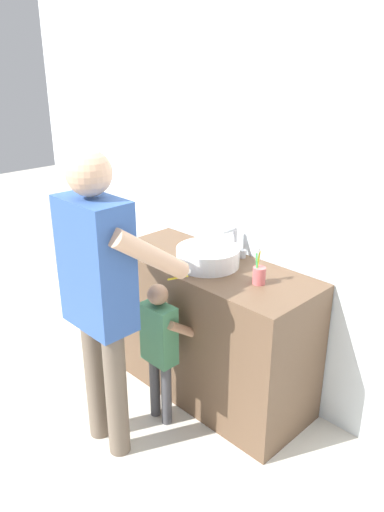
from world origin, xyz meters
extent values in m
plane|color=silver|center=(0.00, 0.00, 0.00)|extent=(14.00, 14.00, 0.00)
cube|color=silver|center=(0.00, 0.62, 1.35)|extent=(4.40, 0.08, 2.70)
cube|color=brown|center=(0.00, 0.30, 0.44)|extent=(1.33, 0.54, 0.89)
cylinder|color=white|center=(0.00, 0.28, 0.94)|extent=(0.37, 0.37, 0.11)
cylinder|color=silver|center=(0.00, 0.28, 0.95)|extent=(0.30, 0.30, 0.09)
cylinder|color=#B7BABF|center=(0.00, 0.52, 0.98)|extent=(0.03, 0.03, 0.18)
cylinder|color=#B7BABF|center=(0.00, 0.46, 1.06)|extent=(0.02, 0.12, 0.02)
cylinder|color=#B7BABF|center=(-0.07, 0.52, 0.91)|extent=(0.04, 0.04, 0.05)
cylinder|color=#B7BABF|center=(0.07, 0.52, 0.91)|extent=(0.04, 0.04, 0.05)
cylinder|color=#D86666|center=(0.37, 0.29, 0.93)|extent=(0.07, 0.07, 0.09)
cylinder|color=green|center=(0.36, 0.28, 0.99)|extent=(0.04, 0.02, 0.17)
cube|color=white|center=(0.36, 0.28, 1.08)|extent=(0.01, 0.02, 0.02)
cylinder|color=yellow|center=(0.35, 0.30, 0.99)|extent=(0.01, 0.04, 0.17)
cube|color=white|center=(0.35, 0.30, 1.08)|extent=(0.01, 0.02, 0.02)
cylinder|color=#47474C|center=(-0.05, -0.11, 0.20)|extent=(0.06, 0.06, 0.41)
cylinder|color=#47474C|center=(0.05, -0.11, 0.20)|extent=(0.06, 0.06, 0.41)
cube|color=#427F56|center=(0.00, -0.11, 0.58)|extent=(0.20, 0.12, 0.35)
sphere|color=#A87A5B|center=(0.00, -0.11, 0.83)|extent=(0.12, 0.12, 0.12)
cylinder|color=#A87A5B|center=(-0.11, -0.02, 0.62)|extent=(0.05, 0.25, 0.19)
cylinder|color=#A87A5B|center=(0.11, -0.02, 0.62)|extent=(0.05, 0.25, 0.19)
cylinder|color=#6B5B4C|center=(-0.15, -0.44, 0.38)|extent=(0.12, 0.12, 0.76)
cylinder|color=#6B5B4C|center=(0.04, -0.44, 0.38)|extent=(0.12, 0.12, 0.76)
cube|color=#33569E|center=(-0.06, -0.44, 1.09)|extent=(0.38, 0.21, 0.66)
sphere|color=#D8A884|center=(-0.06, -0.44, 1.54)|extent=(0.21, 0.21, 0.21)
cylinder|color=#D8A884|center=(-0.27, -0.27, 1.15)|extent=(0.09, 0.46, 0.36)
cylinder|color=#D8A884|center=(0.15, -0.27, 1.15)|extent=(0.09, 0.46, 0.36)
cylinder|color=yellow|center=(0.15, -0.10, 0.98)|extent=(0.01, 0.14, 0.03)
cube|color=white|center=(0.15, -0.02, 0.99)|extent=(0.01, 0.02, 0.02)
camera|label=1|loc=(1.84, -1.66, 2.04)|focal=34.81mm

